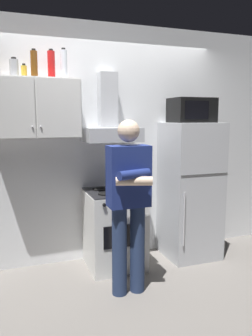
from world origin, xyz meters
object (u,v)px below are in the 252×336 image
at_px(bottle_spice_jar, 24,71).
at_px(bottle_canister_steel, 14,68).
at_px(bottle_beer_brown, 34,64).
at_px(person_standing, 129,201).
at_px(bottle_soda_red, 51,65).
at_px(microwave, 192,110).
at_px(bottle_vodka_clear, 64,65).
at_px(upper_cabinet, 34,108).
at_px(stove_oven, 114,229).
at_px(refrigerator, 190,190).
at_px(range_hood, 110,123).

xyz_separation_m(bottle_spice_jar, bottle_canister_steel, (-0.09, -0.00, 0.03)).
bearing_deg(bottle_canister_steel, bottle_beer_brown, -0.52).
distance_m(person_standing, bottle_soda_red, 1.60).
distance_m(person_standing, bottle_beer_brown, 1.64).
height_order(microwave, bottle_vodka_clear, bottle_vodka_clear).
relative_size(bottle_vodka_clear, bottle_canister_steel, 1.71).
distance_m(upper_cabinet, bottle_soda_red, 0.48).
bearing_deg(person_standing, stove_oven, 85.28).
bearing_deg(microwave, refrigerator, -89.10).
height_order(refrigerator, microwave, microwave).
xyz_separation_m(range_hood, microwave, (0.95, -0.11, 0.14)).
distance_m(microwave, bottle_soda_red, 1.63).
xyz_separation_m(bottle_beer_brown, bottle_canister_steel, (-0.19, 0.00, -0.05)).
height_order(bottle_beer_brown, bottle_canister_steel, bottle_beer_brown).
height_order(refrigerator, bottle_soda_red, bottle_soda_red).
distance_m(refrigerator, bottle_soda_red, 2.10).
bearing_deg(range_hood, bottle_vodka_clear, 174.88).
relative_size(range_hood, person_standing, 0.46).
bearing_deg(bottle_beer_brown, person_standing, -43.97).
xyz_separation_m(upper_cabinet, bottle_spice_jar, (-0.09, -0.02, 0.36)).
bearing_deg(microwave, upper_cabinet, 176.52).
height_order(person_standing, bottle_soda_red, bottle_soda_red).
relative_size(range_hood, refrigerator, 0.47).
distance_m(upper_cabinet, person_standing, 1.35).
xyz_separation_m(stove_oven, refrigerator, (0.95, 0.00, 0.37)).
height_order(range_hood, bottle_canister_steel, bottle_canister_steel).
xyz_separation_m(person_standing, bottle_soda_red, (-0.56, 0.76, 1.29)).
xyz_separation_m(stove_oven, person_standing, (-0.05, -0.61, 0.47)).
relative_size(stove_oven, bottle_spice_jar, 6.71).
bearing_deg(microwave, bottle_spice_jar, 177.17).
relative_size(stove_oven, bottle_canister_steel, 4.74).
distance_m(refrigerator, person_standing, 1.17).
distance_m(bottle_beer_brown, bottle_soda_red, 0.18).
height_order(range_hood, bottle_soda_red, bottle_soda_red).
relative_size(bottle_soda_red, bottle_canister_steel, 1.59).
xyz_separation_m(stove_oven, microwave, (0.95, 0.02, 1.31)).
height_order(upper_cabinet, microwave, upper_cabinet).
height_order(bottle_spice_jar, bottle_canister_steel, bottle_canister_steel).
relative_size(stove_oven, person_standing, 0.53).
bearing_deg(upper_cabinet, stove_oven, -8.90).
bearing_deg(bottle_beer_brown, bottle_canister_steel, 179.48).
bearing_deg(bottle_canister_steel, range_hood, 1.14).
xyz_separation_m(upper_cabinet, microwave, (1.75, -0.11, -0.01)).
height_order(bottle_vodka_clear, bottle_canister_steel, bottle_vodka_clear).
xyz_separation_m(range_hood, bottle_beer_brown, (-0.79, -0.02, 0.58)).
bearing_deg(upper_cabinet, bottle_spice_jar, -169.75).
height_order(bottle_beer_brown, bottle_vodka_clear, bottle_vodka_clear).
bearing_deg(refrigerator, upper_cabinet, 175.93).
relative_size(refrigerator, bottle_vodka_clear, 5.09).
bearing_deg(range_hood, stove_oven, -90.00).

